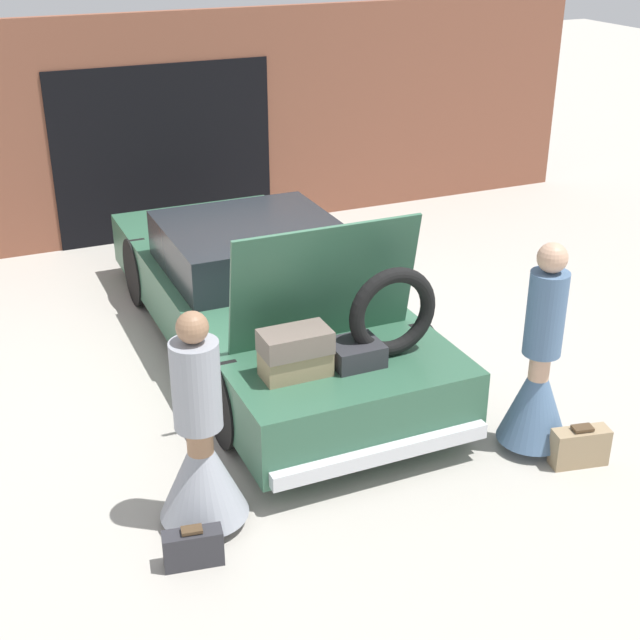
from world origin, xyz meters
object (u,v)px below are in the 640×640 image
person_left (201,453)px  suitcase_beside_right_person (580,447)px  suitcase_beside_left_person (193,548)px  person_right (538,378)px  car (263,296)px

person_left → suitcase_beside_right_person: size_ratio=3.51×
person_left → suitcase_beside_left_person: 0.64m
person_right → suitcase_beside_right_person: size_ratio=3.73×
car → person_left: (-1.35, -2.39, 0.03)m
car → person_right: bearing=-61.9°
person_left → suitcase_beside_right_person: 2.96m
person_left → person_right: 2.70m
car → person_left: size_ratio=3.06×
person_left → suitcase_beside_right_person: (2.89, -0.49, -0.43)m
suitcase_beside_left_person → person_left: bearing=63.4°
suitcase_beside_left_person → car: bearing=60.9°
person_right → suitcase_beside_left_person: 2.95m
person_left → person_right: person_right is taller
person_left → suitcase_beside_right_person: bearing=81.4°
suitcase_beside_left_person → suitcase_beside_right_person: 3.09m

